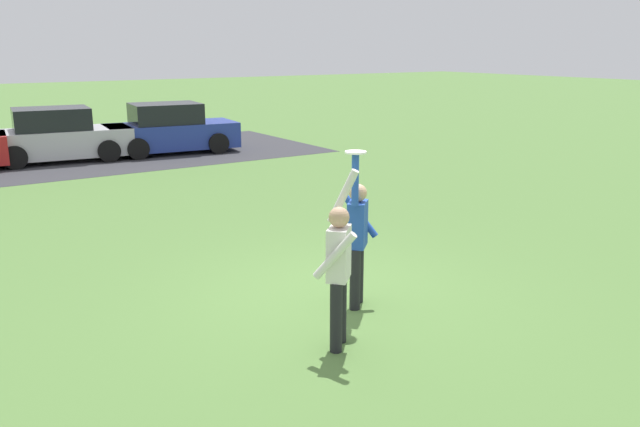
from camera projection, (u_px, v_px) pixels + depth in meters
name	position (u px, v px, depth m)	size (l,w,h in m)	color
ground_plane	(331.00, 294.00, 9.02)	(120.00, 120.00, 0.00)	#567F3D
person_catcher	(357.00, 234.00, 8.38)	(0.55, 0.56, 2.08)	black
person_defender	(339.00, 265.00, 7.20)	(0.65, 0.66, 2.05)	black
frisbee_disc	(356.00, 152.00, 7.89)	(0.27, 0.27, 0.02)	white
parked_car_silver	(57.00, 137.00, 19.32)	(4.27, 2.38, 1.59)	#BCBCC1
parked_car_blue	(170.00, 130.00, 20.86)	(4.27, 2.38, 1.59)	#233893
parking_strip	(54.00, 161.00, 19.43)	(16.51, 6.40, 0.01)	#38383D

